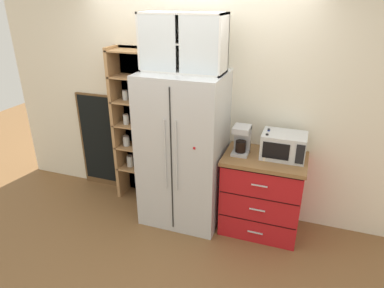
# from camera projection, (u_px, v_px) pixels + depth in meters

# --- Properties ---
(ground_plane) EXTENTS (10.72, 10.72, 0.00)m
(ground_plane) POSITION_uv_depth(u_px,v_px,m) (184.00, 215.00, 4.09)
(ground_plane) COLOR brown
(wall_back_cream) EXTENTS (5.01, 0.10, 2.55)m
(wall_back_cream) POSITION_uv_depth(u_px,v_px,m) (195.00, 104.00, 3.92)
(wall_back_cream) COLOR silver
(wall_back_cream) RESTS_ON ground
(refrigerator) EXTENTS (0.88, 0.71, 1.72)m
(refrigerator) POSITION_uv_depth(u_px,v_px,m) (184.00, 150.00, 3.75)
(refrigerator) COLOR silver
(refrigerator) RESTS_ON ground
(pantry_shelf_column) EXTENTS (0.53, 0.31, 1.91)m
(pantry_shelf_column) POSITION_uv_depth(u_px,v_px,m) (136.00, 125.00, 4.16)
(pantry_shelf_column) COLOR brown
(pantry_shelf_column) RESTS_ON ground
(counter_cabinet) EXTENTS (0.85, 0.60, 0.90)m
(counter_cabinet) POSITION_uv_depth(u_px,v_px,m) (262.00, 193.00, 3.69)
(counter_cabinet) COLOR red
(counter_cabinet) RESTS_ON ground
(microwave) EXTENTS (0.44, 0.33, 0.26)m
(microwave) POSITION_uv_depth(u_px,v_px,m) (284.00, 146.00, 3.45)
(microwave) COLOR silver
(microwave) RESTS_ON counter_cabinet
(coffee_maker) EXTENTS (0.17, 0.20, 0.31)m
(coffee_maker) POSITION_uv_depth(u_px,v_px,m) (242.00, 139.00, 3.53)
(coffee_maker) COLOR #B7B7BC
(coffee_maker) RESTS_ON counter_cabinet
(mug_cream) EXTENTS (0.11, 0.07, 0.08)m
(mug_cream) POSITION_uv_depth(u_px,v_px,m) (265.00, 156.00, 3.43)
(mug_cream) COLOR silver
(mug_cream) RESTS_ON counter_cabinet
(mug_red) EXTENTS (0.12, 0.08, 0.10)m
(mug_red) POSITION_uv_depth(u_px,v_px,m) (267.00, 151.00, 3.52)
(mug_red) COLOR red
(mug_red) RESTS_ON counter_cabinet
(bottle_cobalt) EXTENTS (0.06, 0.06, 0.28)m
(bottle_cobalt) POSITION_uv_depth(u_px,v_px,m) (268.00, 143.00, 3.53)
(bottle_cobalt) COLOR navy
(bottle_cobalt) RESTS_ON counter_cabinet
(bottle_amber) EXTENTS (0.07, 0.07, 0.27)m
(bottle_amber) POSITION_uv_depth(u_px,v_px,m) (266.00, 148.00, 3.42)
(bottle_amber) COLOR brown
(bottle_amber) RESTS_ON counter_cabinet
(upper_cabinet) EXTENTS (0.84, 0.32, 0.57)m
(upper_cabinet) POSITION_uv_depth(u_px,v_px,m) (184.00, 43.00, 3.33)
(upper_cabinet) COLOR silver
(upper_cabinet) RESTS_ON refrigerator
(chalkboard_menu) EXTENTS (0.60, 0.04, 1.29)m
(chalkboard_menu) POSITION_uv_depth(u_px,v_px,m) (101.00, 141.00, 4.51)
(chalkboard_menu) COLOR brown
(chalkboard_menu) RESTS_ON ground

